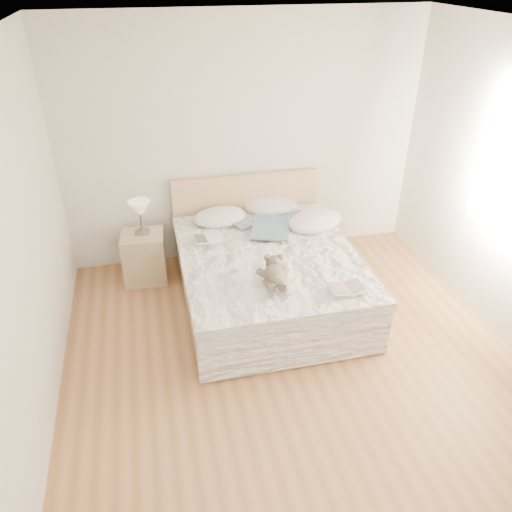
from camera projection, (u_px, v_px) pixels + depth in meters
name	position (u px, v px, depth m)	size (l,w,h in m)	color
floor	(300.00, 377.00, 4.29)	(4.00, 4.50, 0.00)	brown
ceiling	(321.00, 38.00, 2.90)	(4.00, 4.50, 0.00)	white
wall_back	(244.00, 143.00, 5.47)	(4.00, 0.02, 2.70)	silver
wall_left	(12.00, 274.00, 3.21)	(0.02, 4.50, 2.70)	silver
bed	(267.00, 274.00, 5.13)	(1.72, 2.14, 1.00)	tan
nightstand	(145.00, 257.00, 5.46)	(0.45, 0.40, 0.56)	tan
table_lamp	(140.00, 211.00, 5.21)	(0.26, 0.26, 0.37)	#4D4942
pillow_left	(220.00, 217.00, 5.50)	(0.59, 0.41, 0.18)	white
pillow_middle	(271.00, 206.00, 5.74)	(0.62, 0.43, 0.19)	silver
pillow_right	(315.00, 221.00, 5.42)	(0.65, 0.45, 0.19)	white
blouse	(271.00, 227.00, 5.32)	(0.62, 0.66, 0.02)	#425A75
photo_book	(208.00, 239.00, 5.09)	(0.31, 0.21, 0.02)	white
childrens_book	(346.00, 288.00, 4.33)	(0.33, 0.22, 0.02)	beige
teddy_bear	(274.00, 282.00, 4.38)	(0.26, 0.37, 0.19)	brown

